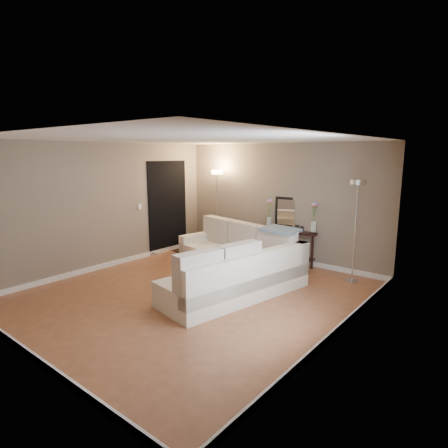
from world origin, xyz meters
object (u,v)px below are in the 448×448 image
Objects in this scene: floor_lamp_lit at (217,195)px; sectional_sofa at (234,263)px; console_table at (286,244)px; floor_lamp_unlit at (356,211)px.

sectional_sofa is at bearing -42.30° from floor_lamp_lit.
floor_lamp_unlit is at bearing -11.47° from console_table.
floor_lamp_lit is 1.03× the size of floor_lamp_unlit.
floor_lamp_unlit is at bearing -3.19° from floor_lamp_lit.
floor_lamp_lit is at bearing 176.81° from floor_lamp_unlit.
console_table is at bearing 4.03° from floor_lamp_lit.
sectional_sofa is 1.60× the size of floor_lamp_lit.
console_table is 1.88m from floor_lamp_unlit.
sectional_sofa is 1.65× the size of floor_lamp_unlit.
floor_lamp_unlit reaches higher than console_table.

